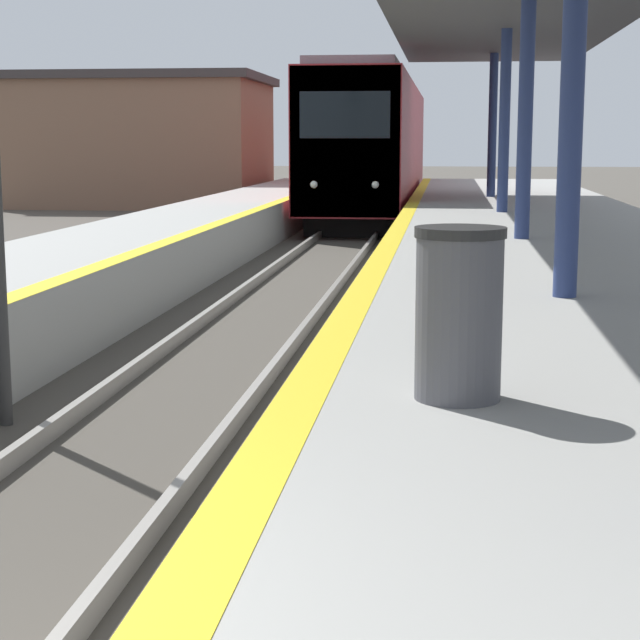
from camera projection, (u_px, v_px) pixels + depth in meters
train at (375, 145)px, 36.07m from camera, size 2.71×21.74×4.46m
trash_bin at (459, 313)px, 6.13m from camera, size 0.52×0.52×1.00m
station_building at (136, 140)px, 40.26m from camera, size 9.86×7.17×4.83m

